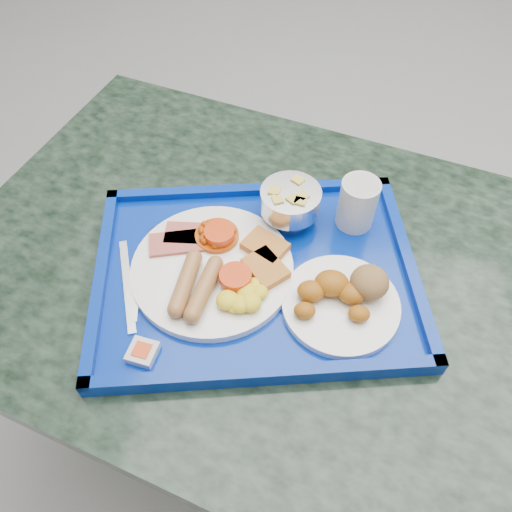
{
  "coord_description": "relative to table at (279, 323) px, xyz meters",
  "views": [
    {
      "loc": [
        -0.38,
        -1.01,
        1.35
      ],
      "look_at": [
        -0.41,
        -0.55,
        0.75
      ],
      "focal_mm": 35.0,
      "sensor_mm": 36.0,
      "label": 1
    }
  ],
  "objects": [
    {
      "name": "jam_packet",
      "position": [
        -0.19,
        -0.17,
        0.2
      ],
      "size": [
        0.05,
        0.05,
        0.02
      ],
      "rotation": [
        0.0,
        0.0,
        -0.22
      ],
      "color": "silver",
      "rests_on": "tray"
    },
    {
      "name": "knife",
      "position": [
        -0.24,
        -0.06,
        0.2
      ],
      "size": [
        0.06,
        0.17,
        0.0
      ],
      "primitive_type": "cube",
      "rotation": [
        0.0,
        0.0,
        0.3
      ],
      "color": "silver",
      "rests_on": "tray"
    },
    {
      "name": "main_plate",
      "position": [
        -0.1,
        -0.03,
        0.21
      ],
      "size": [
        0.25,
        0.25,
        0.04
      ],
      "rotation": [
        0.0,
        0.0,
        -0.29
      ],
      "color": "white",
      "rests_on": "tray"
    },
    {
      "name": "table",
      "position": [
        0.0,
        0.0,
        0.0
      ],
      "size": [
        1.28,
        1.05,
        0.69
      ],
      "rotation": [
        0.0,
        0.0,
        -0.33
      ],
      "color": "slate",
      "rests_on": "floor"
    },
    {
      "name": "tray",
      "position": [
        -0.04,
        -0.02,
        0.19
      ],
      "size": [
        0.55,
        0.43,
        0.03
      ],
      "rotation": [
        0.0,
        0.0,
        0.13
      ],
      "color": "#032596",
      "rests_on": "table"
    },
    {
      "name": "fruit_bowl",
      "position": [
        0.01,
        0.09,
        0.24
      ],
      "size": [
        0.1,
        0.1,
        0.07
      ],
      "color": "silver",
      "rests_on": "tray"
    },
    {
      "name": "floor",
      "position": [
        0.37,
        0.53,
        -0.51
      ],
      "size": [
        6.0,
        6.0,
        0.0
      ],
      "primitive_type": "plane",
      "color": "gray",
      "rests_on": "ground"
    },
    {
      "name": "juice_cup",
      "position": [
        0.12,
        0.1,
        0.24
      ],
      "size": [
        0.06,
        0.06,
        0.09
      ],
      "color": "silver",
      "rests_on": "tray"
    },
    {
      "name": "bread_plate",
      "position": [
        0.09,
        -0.07,
        0.21
      ],
      "size": [
        0.18,
        0.18,
        0.06
      ],
      "rotation": [
        0.0,
        0.0,
        -0.41
      ],
      "color": "white",
      "rests_on": "tray"
    },
    {
      "name": "spoon",
      "position": [
        -0.22,
        0.01,
        0.2
      ],
      "size": [
        0.04,
        0.19,
        0.01
      ],
      "rotation": [
        0.0,
        0.0,
        0.12
      ],
      "color": "silver",
      "rests_on": "tray"
    }
  ]
}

